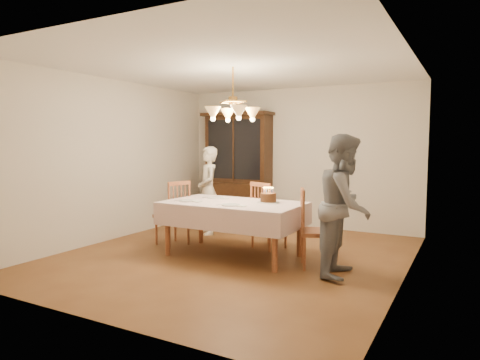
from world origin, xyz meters
The scene contains 14 objects.
ground centered at (0.00, 0.00, 0.00)m, with size 5.00×5.00×0.00m, color brown.
room_shell centered at (0.00, 0.00, 1.58)m, with size 5.00×5.00×5.00m.
dining_table centered at (0.00, 0.00, 0.68)m, with size 1.90×1.10×0.76m.
china_hutch centered at (-1.17, 2.25, 1.04)m, with size 1.38×0.54×2.16m.
chair_far_side centered at (0.25, 0.64, 0.44)m, with size 0.56×0.55×1.00m.
chair_left_end centered at (-1.14, 0.12, 0.45)m, with size 0.53×0.54×1.00m.
chair_right_end centered at (1.19, 0.03, 0.44)m, with size 0.56×0.57×1.00m.
elderly_woman centered at (-1.10, 1.07, 0.76)m, with size 0.55×0.36×1.51m, color beige.
adult_in_grey centered at (1.59, -0.12, 0.84)m, with size 0.82×0.64×1.68m, color slate.
birthday_cake centered at (0.46, 0.17, 0.82)m, with size 0.30×0.30×0.21m.
place_setting_near_left centered at (-0.59, -0.23, 0.77)m, with size 0.39×0.24×0.02m.
place_setting_near_right centered at (0.15, -0.30, 0.77)m, with size 0.39×0.24×0.02m.
place_setting_far_left centered at (-0.43, 0.24, 0.77)m, with size 0.39×0.24×0.02m.
chandelier centered at (0.00, 0.00, 1.98)m, with size 0.62×0.62×0.73m.
Camera 1 is at (2.89, -5.11, 1.58)m, focal length 32.00 mm.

